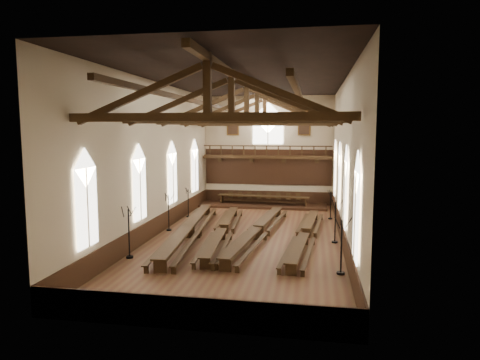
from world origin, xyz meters
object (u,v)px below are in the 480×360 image
(candelabrum_right_mid, at_px, (335,230))
(candelabrum_right_far, at_px, (330,210))
(refectory_row_a, at_px, (188,228))
(refectory_row_c, at_px, (258,229))
(refectory_row_d, at_px, (306,233))
(dais, at_px, (263,205))
(refectory_row_b, at_px, (222,229))
(candelabrum_right_near, at_px, (341,257))
(high_table, at_px, (263,197))
(candelabrum_left_far, at_px, (188,208))
(candelabrum_left_near, at_px, (129,242))
(candelabrum_left_mid, at_px, (169,219))

(candelabrum_right_mid, height_order, candelabrum_right_far, candelabrum_right_mid)
(candelabrum_right_far, bearing_deg, candelabrum_right_mid, -90.00)
(refectory_row_a, relative_size, refectory_row_c, 1.04)
(refectory_row_d, relative_size, dais, 1.21)
(refectory_row_b, distance_m, candelabrum_right_near, 9.42)
(high_table, relative_size, candelabrum_right_far, 3.65)
(high_table, distance_m, candelabrum_left_far, 7.80)
(refectory_row_d, xyz_separation_m, candelabrum_left_near, (-9.32, -5.18, 0.37))
(refectory_row_b, relative_size, candelabrum_left_far, 5.88)
(candelabrum_left_near, relative_size, candelabrum_right_far, 1.24)
(high_table, bearing_deg, refectory_row_b, -96.56)
(dais, xyz_separation_m, high_table, (0.00, 0.00, 0.76))
(candelabrum_right_mid, xyz_separation_m, candelabrum_right_far, (-0.00, 7.12, -0.12))
(candelabrum_left_far, height_order, candelabrum_right_mid, candelabrum_right_mid)
(high_table, bearing_deg, refectory_row_c, -85.03)
(candelabrum_left_near, height_order, candelabrum_left_mid, candelabrum_left_near)
(candelabrum_left_near, bearing_deg, high_table, 72.53)
(refectory_row_b, distance_m, candelabrum_right_mid, 7.13)
(refectory_row_a, relative_size, refectory_row_d, 1.09)
(candelabrum_left_mid, bearing_deg, candelabrum_right_far, 27.44)
(candelabrum_right_near, xyz_separation_m, candelabrum_right_mid, (0.00, 5.84, -0.03))
(candelabrum_left_mid, bearing_deg, candelabrum_left_far, 90.00)
(refectory_row_a, relative_size, candelabrum_right_mid, 5.59)
(refectory_row_c, height_order, refectory_row_d, refectory_row_c)
(refectory_row_a, relative_size, refectory_row_b, 1.08)
(refectory_row_a, xyz_separation_m, refectory_row_c, (4.45, 0.55, -0.05))
(refectory_row_d, xyz_separation_m, dais, (-4.02, 11.65, -0.39))
(refectory_row_d, bearing_deg, refectory_row_c, 173.54)
(refectory_row_b, xyz_separation_m, refectory_row_c, (2.30, 0.13, 0.04))
(high_table, xyz_separation_m, candelabrum_left_near, (-5.30, -16.83, -0.00))
(refectory_row_b, xyz_separation_m, candelabrum_right_near, (7.12, -6.16, 0.35))
(candelabrum_right_far, bearing_deg, refectory_row_b, -136.33)
(candelabrum_right_far, bearing_deg, refectory_row_c, -125.87)
(refectory_row_a, relative_size, dais, 1.33)
(refectory_row_d, bearing_deg, refectory_row_a, -178.44)
(refectory_row_a, distance_m, candelabrum_left_far, 6.39)
(candelabrum_right_near, relative_size, candelabrum_right_mid, 1.04)
(refectory_row_a, distance_m, refectory_row_d, 7.50)
(candelabrum_left_far, bearing_deg, candelabrum_right_mid, -28.47)
(refectory_row_b, height_order, refectory_row_d, refectory_row_b)
(high_table, bearing_deg, candelabrum_right_near, -71.74)
(candelabrum_right_near, relative_size, candelabrum_right_far, 1.23)
(refectory_row_d, xyz_separation_m, candelabrum_left_mid, (-9.32, 1.25, 0.30))
(refectory_row_a, relative_size, candelabrum_right_far, 6.59)
(candelabrum_right_near, bearing_deg, candelabrum_right_mid, 90.00)
(high_table, distance_m, candelabrum_right_far, 7.43)
(dais, bearing_deg, refectory_row_c, -85.03)
(candelabrum_left_mid, bearing_deg, refectory_row_b, -14.53)
(candelabrum_left_far, bearing_deg, refectory_row_c, -41.59)
(refectory_row_b, relative_size, candelabrum_left_near, 4.89)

